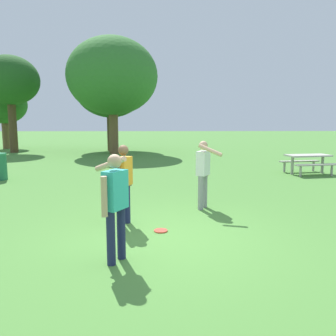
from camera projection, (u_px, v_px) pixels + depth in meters
ground_plane at (164, 239)px, 6.10m from camera, size 120.00×120.00×0.00m
person_thrower at (204, 169)px, 8.06m from camera, size 0.58×0.81×1.64m
person_catcher at (115, 200)px, 4.99m from camera, size 0.58×0.81×1.64m
person_bystander at (124, 180)px, 6.78m from camera, size 0.34×0.58×1.64m
frisbee at (161, 231)px, 6.50m from camera, size 0.26×0.26×0.03m
picnic_table_near at (308, 160)px, 13.36m from camera, size 1.92×1.69×0.77m
tree_tall_left at (4, 105)px, 24.81m from camera, size 3.29×3.29×4.67m
tree_broad_center at (10, 81)px, 21.65m from camera, size 3.70×3.70×6.25m
tree_far_right at (110, 87)px, 23.13m from camera, size 4.93×4.93×6.49m
tree_slender_mid at (112, 76)px, 20.93m from camera, size 5.64×5.64×7.24m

